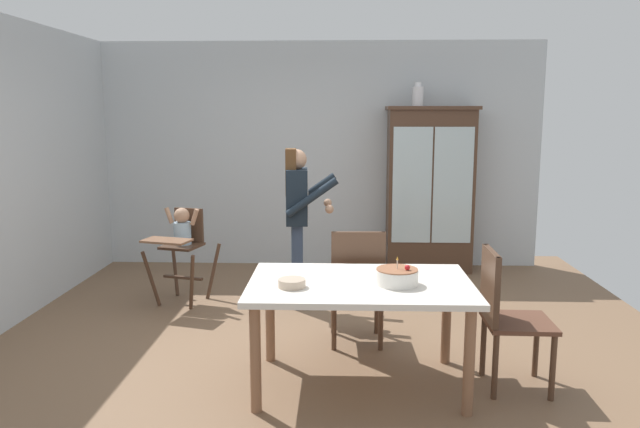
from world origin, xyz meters
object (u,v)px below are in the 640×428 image
Objects in this scene: china_cabinet at (430,189)px; birthday_cake at (397,277)px; high_chair_with_toddler at (182,238)px; adult_person at (298,208)px; dining_table at (360,294)px; ceramic_vase at (418,96)px; dining_chair_right_end at (504,309)px; serving_bowl at (292,283)px; dining_chair_far_side at (357,279)px.

china_cabinet is 3.29m from birthday_cake.
adult_person reaches higher than high_chair_with_toddler.
dining_table is 5.39× the size of birthday_cake.
ceramic_vase reaches higher than high_chair_with_toddler.
dining_chair_right_end is (0.73, 0.07, -0.24)m from birthday_cake.
china_cabinet is at bearing 42.71° from high_chair_with_toddler.
dining_table is 8.38× the size of serving_bowl.
birthday_cake is at bearing -28.78° from high_chair_with_toddler.
dining_chair_right_end reaches higher than dining_table.
adult_person is at bearing 42.71° from dining_chair_right_end.
dining_chair_right_end reaches higher than serving_bowl.
birthday_cake is (-0.49, -3.22, -1.26)m from ceramic_vase.
ceramic_vase is 3.53m from dining_table.
serving_bowl is (-0.45, -0.15, 0.12)m from dining_table.
china_cabinet is 1.26× the size of adult_person.
high_chair_with_toddler is 5.28× the size of serving_bowl.
ceramic_vase is 3.74m from serving_bowl.
birthday_cake is at bearing -101.53° from china_cabinet.
dining_chair_right_end is (0.97, -0.70, 0.00)m from dining_chair_far_side.
adult_person is 1.88m from serving_bowl.
ceramic_vase is at bearing 81.34° from birthday_cake.
high_chair_with_toddler is 0.62× the size of adult_person.
adult_person is at bearing 11.08° from high_chair_with_toddler.
china_cabinet is 2.64m from dining_chair_far_side.
dining_chair_far_side reaches higher than high_chair_with_toddler.
china_cabinet is 2.02× the size of dining_chair_right_end.
china_cabinet is at bearing 67.84° from serving_bowl.
china_cabinet is at bearing -1.27° from ceramic_vase.
ceramic_vase is at bearing 5.40° from dining_chair_right_end.
dining_chair_far_side is (0.45, 0.86, -0.21)m from serving_bowl.
dining_chair_right_end is (2.67, -1.79, -0.10)m from high_chair_with_toddler.
high_chair_with_toddler is at bearing 136.15° from birthday_cake.
birthday_cake is at bearing 105.63° from dining_chair_far_side.
high_chair_with_toddler is at bearing -34.48° from dining_chair_far_side.
dining_table is 1.57× the size of dining_chair_far_side.
high_chair_with_toddler is (-2.43, -1.36, -1.40)m from ceramic_vase.
ceramic_vase is at bearing 178.73° from china_cabinet.
ceramic_vase is (-0.17, 0.00, 1.08)m from china_cabinet.
ceramic_vase is 0.28× the size of high_chair_with_toddler.
high_chair_with_toddler is (-2.59, -1.36, -0.32)m from china_cabinet.
serving_bowl is (-0.69, -0.09, -0.03)m from birthday_cake.
serving_bowl is at bearing -172.72° from birthday_cake.
dining_table is (-0.73, -3.16, -1.40)m from ceramic_vase.
high_chair_with_toddler is 3.39× the size of birthday_cake.
adult_person is at bearing 113.92° from birthday_cake.
adult_person reaches higher than dining_chair_right_end.
high_chair_with_toddler reaches higher than serving_bowl.
dining_chair_far_side is (-0.90, -2.44, -0.42)m from china_cabinet.
dining_table is (0.55, -1.72, -0.32)m from adult_person.
serving_bowl is at bearing 97.51° from dining_chair_right_end.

